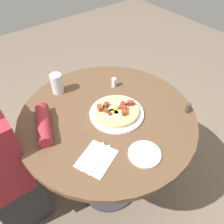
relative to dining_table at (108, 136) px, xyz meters
The scene contains 12 objects.
ground_plane 0.57m from the dining_table, ahead, with size 6.00×6.00×0.00m, color #6B5B4C.
dining_table is the anchor object (origin of this frame).
person_seated 0.61m from the dining_table, 111.51° to the right, with size 0.43×0.48×1.14m.
pizza_plate 0.19m from the dining_table, 60.86° to the left, with size 0.29×0.29×0.01m, color white.
breakfast_pizza 0.21m from the dining_table, 60.20° to the left, with size 0.24×0.24×0.05m.
bread_plate 0.36m from the dining_table, ahead, with size 0.15×0.15×0.01m, color silver.
napkin 0.34m from the dining_table, 46.92° to the right, with size 0.17×0.14×0.00m, color white.
fork 0.35m from the dining_table, 43.59° to the right, with size 0.18×0.01×0.01m, color silver.
knife 0.34m from the dining_table, 50.39° to the right, with size 0.18×0.01×0.01m, color silver.
water_glass 0.43m from the dining_table, 161.74° to the right, with size 0.07×0.07×0.12m, color silver.
salt_shaker 0.33m from the dining_table, 133.83° to the left, with size 0.03×0.03×0.06m, color white.
pepper_shaker 0.49m from the dining_table, 55.91° to the left, with size 0.03×0.03×0.06m, color #3F3833.
Camera 1 is at (0.72, -0.53, 1.64)m, focal length 37.10 mm.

